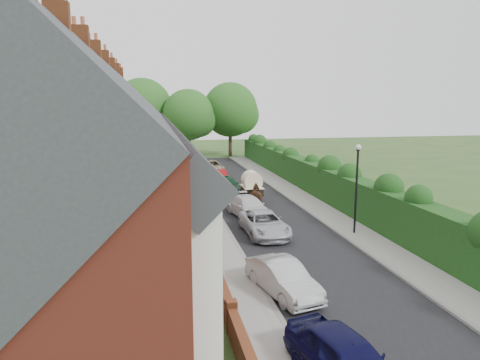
% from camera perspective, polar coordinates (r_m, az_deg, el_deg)
% --- Properties ---
extents(ground, '(140.00, 140.00, 0.00)m').
position_cam_1_polar(ground, '(20.64, 11.32, -10.98)').
color(ground, '#2D4C1E').
rests_on(ground, ground).
extents(road, '(6.00, 58.00, 0.02)m').
position_cam_1_polar(road, '(30.48, 2.47, -3.83)').
color(road, black).
rests_on(road, ground).
extents(pavement_hedge_side, '(2.20, 58.00, 0.12)m').
position_cam_1_polar(pavement_hedge_side, '(31.68, 9.71, -3.33)').
color(pavement_hedge_side, '#9C9994').
rests_on(pavement_hedge_side, ground).
extents(pavement_house_side, '(1.70, 58.00, 0.12)m').
position_cam_1_polar(pavement_house_side, '(29.80, -4.75, -4.08)').
color(pavement_house_side, '#9C9994').
rests_on(pavement_house_side, ground).
extents(kerb_hedge_side, '(0.18, 58.00, 0.13)m').
position_cam_1_polar(kerb_hedge_side, '(31.32, 7.91, -3.43)').
color(kerb_hedge_side, gray).
rests_on(kerb_hedge_side, ground).
extents(kerb_house_side, '(0.18, 58.00, 0.13)m').
position_cam_1_polar(kerb_house_side, '(29.90, -3.23, -4.00)').
color(kerb_house_side, gray).
rests_on(kerb_house_side, ground).
extents(hedge, '(2.10, 58.00, 2.85)m').
position_cam_1_polar(hedge, '(32.04, 12.79, -0.47)').
color(hedge, '#123912').
rests_on(hedge, ground).
extents(terrace_row, '(9.05, 40.50, 11.50)m').
position_cam_1_polar(terrace_row, '(28.03, -18.02, 3.72)').
color(terrace_row, maroon).
rests_on(terrace_row, ground).
extents(garden_wall_row, '(0.35, 40.35, 1.10)m').
position_cam_1_polar(garden_wall_row, '(28.64, -6.52, -3.87)').
color(garden_wall_row, brown).
rests_on(garden_wall_row, ground).
extents(lamppost, '(0.32, 0.32, 5.16)m').
position_cam_1_polar(lamppost, '(24.68, 15.31, 0.29)').
color(lamppost, black).
rests_on(lamppost, ground).
extents(tree_far_left, '(7.14, 6.80, 9.29)m').
position_cam_1_polar(tree_far_left, '(58.02, -6.55, 8.46)').
color(tree_far_left, '#332316').
rests_on(tree_far_left, ground).
extents(tree_far_right, '(7.98, 7.60, 10.31)m').
position_cam_1_polar(tree_far_right, '(60.79, -0.97, 9.17)').
color(tree_far_right, '#332316').
rests_on(tree_far_right, ground).
extents(tree_far_back, '(8.40, 8.00, 10.82)m').
position_cam_1_polar(tree_far_back, '(60.79, -12.47, 9.22)').
color(tree_far_back, '#332316').
rests_on(tree_far_back, ground).
extents(car_navy, '(2.64, 4.48, 1.43)m').
position_cam_1_polar(car_navy, '(12.53, 13.98, -22.28)').
color(car_navy, '#0B0B34').
rests_on(car_navy, ground).
extents(car_silver_a, '(2.30, 4.23, 1.32)m').
position_cam_1_polar(car_silver_a, '(17.20, 5.73, -12.87)').
color(car_silver_a, '#ADAEB2').
rests_on(car_silver_a, ground).
extents(car_silver_b, '(2.31, 4.79, 1.31)m').
position_cam_1_polar(car_silver_b, '(24.42, 3.22, -5.82)').
color(car_silver_b, silver).
rests_on(car_silver_b, ground).
extents(car_white, '(2.77, 4.89, 1.34)m').
position_cam_1_polar(car_white, '(28.16, 1.14, -3.61)').
color(car_white, silver).
rests_on(car_white, ground).
extents(car_green, '(2.65, 4.86, 1.57)m').
position_cam_1_polar(car_green, '(34.99, -1.94, -0.70)').
color(car_green, '#11391C').
rests_on(car_green, ground).
extents(car_red, '(1.70, 4.38, 1.42)m').
position_cam_1_polar(car_red, '(39.02, -2.95, 0.32)').
color(car_red, maroon).
rests_on(car_red, ground).
extents(car_beige, '(2.44, 4.90, 1.33)m').
position_cam_1_polar(car_beige, '(45.99, -3.81, 1.76)').
color(car_beige, tan).
rests_on(car_beige, ground).
extents(car_grey, '(2.78, 5.42, 1.51)m').
position_cam_1_polar(car_grey, '(49.54, -5.95, 2.43)').
color(car_grey, '#5B5E63').
rests_on(car_grey, ground).
extents(car_black, '(2.17, 4.23, 1.38)m').
position_cam_1_polar(car_black, '(56.90, -6.57, 3.35)').
color(car_black, black).
rests_on(car_black, ground).
extents(horse, '(1.26, 2.15, 1.71)m').
position_cam_1_polar(horse, '(30.28, 2.50, -2.28)').
color(horse, '#51331D').
rests_on(horse, ground).
extents(horse_cart, '(1.49, 3.30, 2.38)m').
position_cam_1_polar(horse_cart, '(32.26, 1.58, -0.58)').
color(horse_cart, black).
rests_on(horse_cart, ground).
extents(car_extra_far, '(2.55, 4.86, 1.30)m').
position_cam_1_polar(car_extra_far, '(56.73, -6.41, 3.30)').
color(car_extra_far, silver).
rests_on(car_extra_far, ground).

